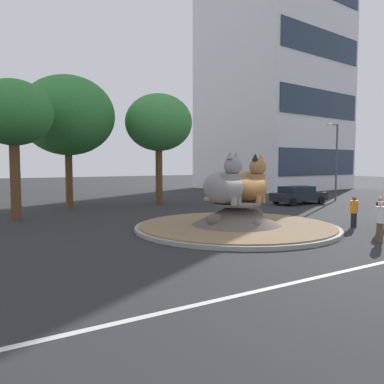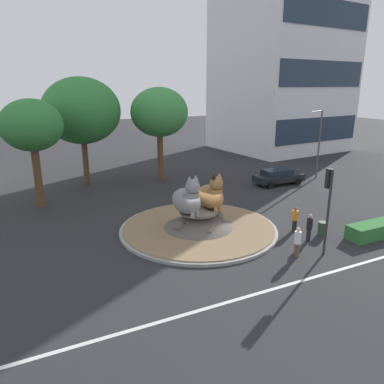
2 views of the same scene
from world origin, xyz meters
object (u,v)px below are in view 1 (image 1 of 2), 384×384
(broadleaf_tree_behind_island, at_px, (159,123))
(cat_statue_tabby, at_px, (250,184))
(streetlight_arm, at_px, (335,156))
(pedestrian_black_shirt, at_px, (380,214))
(pedestrian_orange_shirt, at_px, (354,211))
(second_tree_near_tower, at_px, (68,116))
(third_tree_left, at_px, (13,114))
(cat_statue_grey, at_px, (225,185))
(office_tower, at_px, (274,56))
(pedestrian_white_shirt, at_px, (380,220))
(sedan_on_far_lane, at_px, (298,195))

(broadleaf_tree_behind_island, bearing_deg, cat_statue_tabby, -96.46)
(streetlight_arm, bearing_deg, pedestrian_black_shirt, 28.90)
(pedestrian_orange_shirt, bearing_deg, broadleaf_tree_behind_island, 22.83)
(second_tree_near_tower, distance_m, streetlight_arm, 22.55)
(third_tree_left, height_order, streetlight_arm, third_tree_left)
(cat_statue_grey, xyz_separation_m, office_tower, (25.59, 23.56, 15.03))
(third_tree_left, relative_size, streetlight_arm, 1.21)
(streetlight_arm, relative_size, pedestrian_orange_shirt, 4.23)
(second_tree_near_tower, distance_m, pedestrian_orange_shirt, 20.77)
(pedestrian_black_shirt, bearing_deg, third_tree_left, 68.46)
(third_tree_left, height_order, pedestrian_black_shirt, third_tree_left)
(cat_statue_tabby, bearing_deg, streetlight_arm, 101.18)
(pedestrian_orange_shirt, bearing_deg, pedestrian_white_shirt, 152.71)
(broadleaf_tree_behind_island, distance_m, sedan_on_far_lane, 12.69)
(cat_statue_tabby, distance_m, pedestrian_white_shirt, 6.33)
(pedestrian_white_shirt, bearing_deg, broadleaf_tree_behind_island, 169.22)
(pedestrian_black_shirt, relative_size, sedan_on_far_lane, 0.36)
(third_tree_left, bearing_deg, cat_statue_grey, -50.62)
(office_tower, distance_m, broadleaf_tree_behind_island, 26.82)
(broadleaf_tree_behind_island, height_order, second_tree_near_tower, second_tree_near_tower)
(office_tower, relative_size, broadleaf_tree_behind_island, 3.89)
(office_tower, xyz_separation_m, third_tree_left, (-33.57, -13.84, -11.13))
(pedestrian_black_shirt, bearing_deg, cat_statue_grey, 78.37)
(office_tower, bearing_deg, broadleaf_tree_behind_island, -160.80)
(second_tree_near_tower, distance_m, sedan_on_far_lane, 18.97)
(broadleaf_tree_behind_island, relative_size, pedestrian_orange_shirt, 5.58)
(cat_statue_grey, xyz_separation_m, broadleaf_tree_behind_island, (3.28, 13.27, 4.29))
(sedan_on_far_lane, bearing_deg, pedestrian_black_shirt, -119.26)
(cat_statue_tabby, bearing_deg, pedestrian_white_shirt, 7.55)
(broadleaf_tree_behind_island, distance_m, pedestrian_white_shirt, 19.66)
(broadleaf_tree_behind_island, distance_m, streetlight_arm, 15.68)
(office_tower, relative_size, second_tree_near_tower, 3.54)
(sedan_on_far_lane, bearing_deg, office_tower, 53.36)
(cat_statue_grey, relative_size, pedestrian_orange_shirt, 1.77)
(cat_statue_grey, bearing_deg, office_tower, 116.69)
(office_tower, bearing_deg, third_tree_left, -163.17)
(pedestrian_black_shirt, bearing_deg, office_tower, -11.82)
(streetlight_arm, bearing_deg, pedestrian_white_shirt, 27.26)
(second_tree_near_tower, bearing_deg, sedan_on_far_lane, -24.94)
(cat_statue_grey, relative_size, sedan_on_far_lane, 0.59)
(office_tower, height_order, pedestrian_orange_shirt, office_tower)
(cat_statue_tabby, distance_m, streetlight_arm, 17.34)
(second_tree_near_tower, bearing_deg, cat_statue_grey, -76.19)
(pedestrian_white_shirt, bearing_deg, cat_statue_grey, -157.30)
(sedan_on_far_lane, bearing_deg, broadleaf_tree_behind_island, 147.86)
(broadleaf_tree_behind_island, bearing_deg, cat_statue_grey, -103.88)
(cat_statue_grey, relative_size, office_tower, 0.08)
(cat_statue_tabby, bearing_deg, third_tree_left, -147.09)
(pedestrian_black_shirt, bearing_deg, streetlight_arm, -21.61)
(cat_statue_grey, height_order, sedan_on_far_lane, cat_statue_grey)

